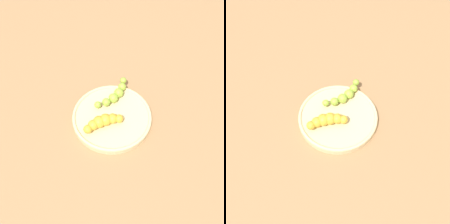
# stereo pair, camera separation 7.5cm
# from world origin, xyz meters

# --- Properties ---
(ground_plane) EXTENTS (2.40, 2.40, 0.00)m
(ground_plane) POSITION_xyz_m (0.00, 0.00, 0.00)
(ground_plane) COLOR #936D47
(fruit_bowl) EXTENTS (0.24, 0.24, 0.02)m
(fruit_bowl) POSITION_xyz_m (0.00, 0.00, 0.01)
(fruit_bowl) COLOR #D1B784
(fruit_bowl) RESTS_ON ground_plane
(banana_green) EXTENTS (0.11, 0.11, 0.03)m
(banana_green) POSITION_xyz_m (-0.07, 0.01, 0.03)
(banana_green) COLOR #8CAD38
(banana_green) RESTS_ON fruit_bowl
(banana_spotted) EXTENTS (0.06, 0.11, 0.04)m
(banana_spotted) POSITION_xyz_m (0.03, -0.03, 0.04)
(banana_spotted) COLOR gold
(banana_spotted) RESTS_ON fruit_bowl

